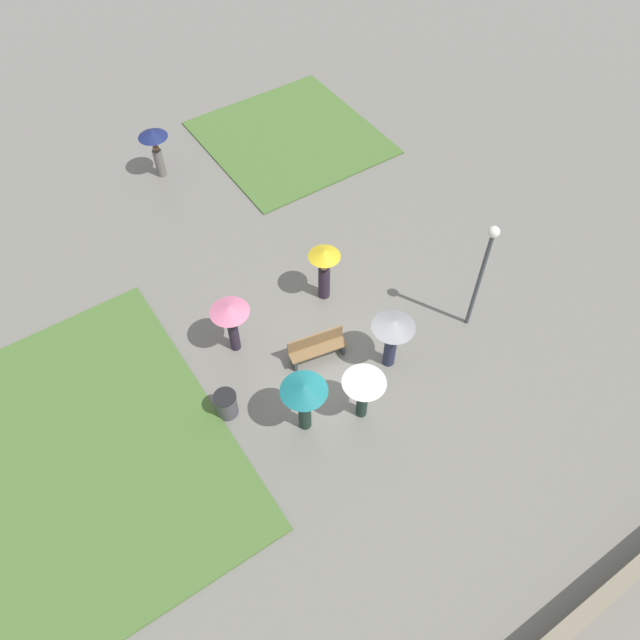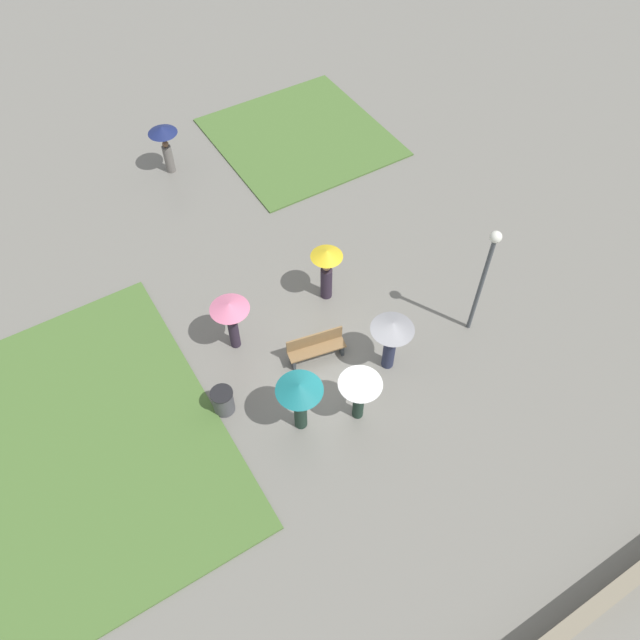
{
  "view_description": "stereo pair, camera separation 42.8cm",
  "coord_description": "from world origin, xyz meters",
  "px_view_note": "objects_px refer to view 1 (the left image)",
  "views": [
    {
      "loc": [
        -5.79,
        -7.78,
        14.71
      ],
      "look_at": [
        0.18,
        1.15,
        0.9
      ],
      "focal_mm": 35.0,
      "sensor_mm": 36.0,
      "label": 1
    },
    {
      "loc": [
        -5.43,
        -8.01,
        14.71
      ],
      "look_at": [
        0.18,
        1.15,
        0.9
      ],
      "focal_mm": 35.0,
      "sensor_mm": 36.0,
      "label": 2
    }
  ],
  "objects_px": {
    "park_bench": "(317,347)",
    "crowd_person_pink": "(231,317)",
    "crowd_person_white": "(364,387)",
    "crowd_person_grey": "(393,331)",
    "lone_walker_far_path": "(155,143)",
    "crowd_person_teal": "(304,395)",
    "trash_bin": "(226,404)",
    "crowd_person_yellow": "(324,266)",
    "lamp_post": "(484,264)"
  },
  "relations": [
    {
      "from": "lamp_post",
      "to": "crowd_person_grey",
      "type": "distance_m",
      "value": 3.02
    },
    {
      "from": "crowd_person_pink",
      "to": "lamp_post",
      "type": "bearing_deg",
      "value": 14.81
    },
    {
      "from": "trash_bin",
      "to": "crowd_person_teal",
      "type": "height_order",
      "value": "crowd_person_teal"
    },
    {
      "from": "crowd_person_yellow",
      "to": "crowd_person_grey",
      "type": "bearing_deg",
      "value": 144.26
    },
    {
      "from": "park_bench",
      "to": "crowd_person_grey",
      "type": "height_order",
      "value": "crowd_person_grey"
    },
    {
      "from": "lamp_post",
      "to": "trash_bin",
      "type": "xyz_separation_m",
      "value": [
        -7.39,
        1.27,
        -2.12
      ]
    },
    {
      "from": "crowd_person_grey",
      "to": "crowd_person_white",
      "type": "height_order",
      "value": "crowd_person_grey"
    },
    {
      "from": "lamp_post",
      "to": "crowd_person_teal",
      "type": "height_order",
      "value": "lamp_post"
    },
    {
      "from": "park_bench",
      "to": "lamp_post",
      "type": "bearing_deg",
      "value": -7.17
    },
    {
      "from": "crowd_person_yellow",
      "to": "crowd_person_white",
      "type": "distance_m",
      "value": 4.25
    },
    {
      "from": "lone_walker_far_path",
      "to": "crowd_person_teal",
      "type": "bearing_deg",
      "value": -4.61
    },
    {
      "from": "lamp_post",
      "to": "crowd_person_pink",
      "type": "distance_m",
      "value": 6.96
    },
    {
      "from": "lamp_post",
      "to": "crowd_person_yellow",
      "type": "relative_size",
      "value": 1.98
    },
    {
      "from": "park_bench",
      "to": "crowd_person_pink",
      "type": "relative_size",
      "value": 0.92
    },
    {
      "from": "trash_bin",
      "to": "crowd_person_grey",
      "type": "distance_m",
      "value": 4.81
    },
    {
      "from": "lamp_post",
      "to": "lone_walker_far_path",
      "type": "relative_size",
      "value": 2.06
    },
    {
      "from": "trash_bin",
      "to": "park_bench",
      "type": "bearing_deg",
      "value": 3.68
    },
    {
      "from": "crowd_person_teal",
      "to": "trash_bin",
      "type": "bearing_deg",
      "value": 144.31
    },
    {
      "from": "park_bench",
      "to": "lamp_post",
      "type": "xyz_separation_m",
      "value": [
        4.4,
        -1.46,
        2.06
      ]
    },
    {
      "from": "crowd_person_grey",
      "to": "crowd_person_yellow",
      "type": "relative_size",
      "value": 0.98
    },
    {
      "from": "crowd_person_yellow",
      "to": "crowd_person_white",
      "type": "bearing_deg",
      "value": 121.44
    },
    {
      "from": "park_bench",
      "to": "lamp_post",
      "type": "distance_m",
      "value": 5.07
    },
    {
      "from": "crowd_person_white",
      "to": "crowd_person_pink",
      "type": "xyz_separation_m",
      "value": [
        -1.73,
        3.76,
        0.11
      ]
    },
    {
      "from": "crowd_person_teal",
      "to": "lone_walker_far_path",
      "type": "distance_m",
      "value": 11.58
    },
    {
      "from": "crowd_person_teal",
      "to": "lone_walker_far_path",
      "type": "relative_size",
      "value": 1.03
    },
    {
      "from": "trash_bin",
      "to": "crowd_person_grey",
      "type": "relative_size",
      "value": 0.42
    },
    {
      "from": "park_bench",
      "to": "crowd_person_yellow",
      "type": "xyz_separation_m",
      "value": [
        1.45,
        1.79,
        0.85
      ]
    },
    {
      "from": "lone_walker_far_path",
      "to": "crowd_person_grey",
      "type": "bearing_deg",
      "value": 10.75
    },
    {
      "from": "crowd_person_teal",
      "to": "crowd_person_grey",
      "type": "xyz_separation_m",
      "value": [
        3.05,
        0.36,
        -0.01
      ]
    },
    {
      "from": "lone_walker_far_path",
      "to": "trash_bin",
      "type": "bearing_deg",
      "value": -13.81
    },
    {
      "from": "crowd_person_teal",
      "to": "crowd_person_yellow",
      "type": "relative_size",
      "value": 0.99
    },
    {
      "from": "trash_bin",
      "to": "crowd_person_white",
      "type": "bearing_deg",
      "value": -34.11
    },
    {
      "from": "lamp_post",
      "to": "crowd_person_white",
      "type": "relative_size",
      "value": 2.27
    },
    {
      "from": "lamp_post",
      "to": "crowd_person_pink",
      "type": "xyz_separation_m",
      "value": [
        -6.17,
        3.03,
        -1.11
      ]
    },
    {
      "from": "lamp_post",
      "to": "crowd_person_white",
      "type": "bearing_deg",
      "value": -170.57
    },
    {
      "from": "crowd_person_teal",
      "to": "crowd_person_pink",
      "type": "height_order",
      "value": "crowd_person_teal"
    },
    {
      "from": "park_bench",
      "to": "crowd_person_teal",
      "type": "bearing_deg",
      "value": -120.43
    },
    {
      "from": "park_bench",
      "to": "crowd_person_yellow",
      "type": "height_order",
      "value": "crowd_person_yellow"
    },
    {
      "from": "park_bench",
      "to": "crowd_person_teal",
      "type": "xyz_separation_m",
      "value": [
        -1.47,
        -1.65,
        1.01
      ]
    },
    {
      "from": "crowd_person_white",
      "to": "crowd_person_grey",
      "type": "bearing_deg",
      "value": -91.22
    },
    {
      "from": "crowd_person_white",
      "to": "crowd_person_pink",
      "type": "height_order",
      "value": "crowd_person_pink"
    },
    {
      "from": "park_bench",
      "to": "crowd_person_teal",
      "type": "height_order",
      "value": "crowd_person_teal"
    },
    {
      "from": "trash_bin",
      "to": "crowd_person_grey",
      "type": "bearing_deg",
      "value": -13.53
    },
    {
      "from": "crowd_person_white",
      "to": "lone_walker_far_path",
      "type": "relative_size",
      "value": 0.91
    },
    {
      "from": "crowd_person_grey",
      "to": "crowd_person_yellow",
      "type": "height_order",
      "value": "crowd_person_yellow"
    },
    {
      "from": "crowd_person_teal",
      "to": "crowd_person_grey",
      "type": "relative_size",
      "value": 1.01
    },
    {
      "from": "lamp_post",
      "to": "park_bench",
      "type": "bearing_deg",
      "value": 161.68
    },
    {
      "from": "crowd_person_yellow",
      "to": "crowd_person_white",
      "type": "height_order",
      "value": "crowd_person_yellow"
    },
    {
      "from": "lamp_post",
      "to": "trash_bin",
      "type": "bearing_deg",
      "value": 170.28
    },
    {
      "from": "crowd_person_yellow",
      "to": "crowd_person_white",
      "type": "xyz_separation_m",
      "value": [
        -1.49,
        -3.98,
        -0.01
      ]
    }
  ]
}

